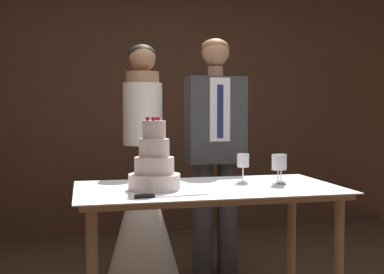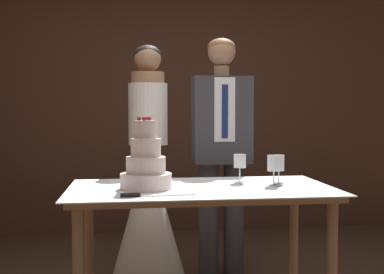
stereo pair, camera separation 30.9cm
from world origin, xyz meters
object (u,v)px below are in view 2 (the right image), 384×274
(wine_glass_far, at_px, (279,164))
(bride, at_px, (148,195))
(groom, at_px, (221,144))
(cake_knife, at_px, (143,195))
(cake_table, at_px, (201,203))
(tiered_cake, at_px, (146,165))
(wine_glass_near, at_px, (274,165))
(wine_glass_middle, at_px, (240,163))

(wine_glass_far, relative_size, bride, 0.10)
(groom, bearing_deg, cake_knife, -119.12)
(cake_table, height_order, groom, groom)
(tiered_cake, bearing_deg, cake_table, 4.52)
(cake_table, distance_m, wine_glass_far, 0.52)
(bride, height_order, groom, groom)
(tiered_cake, bearing_deg, cake_knife, -94.95)
(wine_glass_near, xyz_separation_m, wine_glass_middle, (-0.17, 0.14, 0.00))
(tiered_cake, xyz_separation_m, cake_knife, (-0.02, -0.24, -0.12))
(wine_glass_middle, height_order, bride, bride)
(wine_glass_far, distance_m, groom, 0.77)
(cake_table, xyz_separation_m, wine_glass_far, (0.47, 0.07, 0.21))
(groom, bearing_deg, wine_glass_near, -79.40)
(cake_knife, distance_m, wine_glass_near, 0.80)
(wine_glass_far, height_order, bride, bride)
(tiered_cake, bearing_deg, groom, 55.19)
(cake_table, height_order, wine_glass_near, wine_glass_near)
(cake_table, distance_m, groom, 0.90)
(wine_glass_far, bearing_deg, bride, 135.36)
(groom, bearing_deg, wine_glass_far, -74.29)
(bride, distance_m, groom, 0.65)
(cake_table, relative_size, wine_glass_middle, 8.69)
(wine_glass_middle, relative_size, wine_glass_far, 1.01)
(cake_knife, height_order, bride, bride)
(cake_knife, bearing_deg, tiered_cake, 80.09)
(wine_glass_middle, bearing_deg, groom, 88.71)
(cake_table, height_order, wine_glass_middle, wine_glass_middle)
(wine_glass_far, bearing_deg, tiered_cake, -172.91)
(wine_glass_far, bearing_deg, wine_glass_middle, 165.03)
(cake_knife, distance_m, bride, 1.09)
(cake_table, relative_size, bride, 0.87)
(wine_glass_middle, xyz_separation_m, bride, (-0.52, 0.67, -0.30))
(cake_table, bearing_deg, wine_glass_near, -0.89)
(tiered_cake, bearing_deg, wine_glass_far, 7.09)
(tiered_cake, distance_m, cake_knife, 0.27)
(cake_table, bearing_deg, tiered_cake, -175.48)
(cake_table, relative_size, wine_glass_near, 8.43)
(cake_knife, relative_size, wine_glass_near, 2.17)
(bride, bearing_deg, tiered_cake, -92.81)
(wine_glass_middle, height_order, groom, groom)
(wine_glass_middle, bearing_deg, tiered_cake, -164.43)
(wine_glass_near, relative_size, bride, 0.10)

